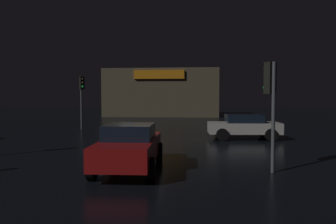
% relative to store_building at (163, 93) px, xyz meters
% --- Properties ---
extents(ground_plane, '(120.00, 120.00, 0.00)m').
position_rel_store_building_xyz_m(ground_plane, '(1.57, -25.58, -2.99)').
color(ground_plane, black).
extents(store_building, '(14.29, 8.89, 5.97)m').
position_rel_store_building_xyz_m(store_building, '(0.00, 0.00, 0.00)').
color(store_building, brown).
rests_on(store_building, ground).
extents(traffic_signal_main, '(0.41, 0.43, 3.62)m').
position_rel_store_building_xyz_m(traffic_signal_main, '(7.19, -32.71, -0.29)').
color(traffic_signal_main, '#595B60').
rests_on(traffic_signal_main, ground).
extents(traffic_signal_opposite, '(0.42, 0.43, 4.00)m').
position_rel_store_building_xyz_m(traffic_signal_opposite, '(-4.07, -19.39, -0.10)').
color(traffic_signal_opposite, '#595B60').
rests_on(traffic_signal_opposite, ground).
extents(car_near, '(2.12, 4.65, 1.56)m').
position_rel_store_building_xyz_m(car_near, '(2.51, -32.81, -2.18)').
color(car_near, '#A51414').
rests_on(car_near, ground).
extents(car_crossing, '(4.20, 2.16, 1.45)m').
position_rel_store_building_xyz_m(car_crossing, '(7.45, -24.25, -2.21)').
color(car_crossing, silver).
rests_on(car_crossing, ground).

